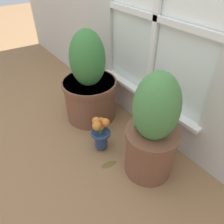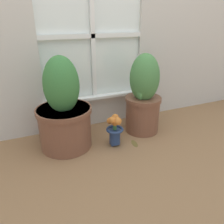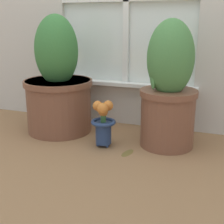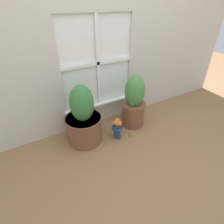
% 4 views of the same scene
% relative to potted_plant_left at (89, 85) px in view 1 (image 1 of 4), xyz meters
% --- Properties ---
extents(ground_plane, '(10.00, 10.00, 0.00)m').
position_rel_potted_plant_left_xyz_m(ground_plane, '(0.34, -0.24, -0.29)').
color(ground_plane, olive).
extents(potted_plant_left, '(0.42, 0.42, 0.72)m').
position_rel_potted_plant_left_xyz_m(potted_plant_left, '(0.00, 0.00, 0.00)').
color(potted_plant_left, brown).
rests_on(potted_plant_left, ground_plane).
extents(potted_plant_right, '(0.31, 0.31, 0.69)m').
position_rel_potted_plant_left_xyz_m(potted_plant_right, '(0.68, -0.01, 0.03)').
color(potted_plant_right, brown).
rests_on(potted_plant_right, ground_plane).
extents(flower_vase, '(0.14, 0.14, 0.26)m').
position_rel_potted_plant_left_xyz_m(flower_vase, '(0.36, -0.15, -0.14)').
color(flower_vase, navy).
rests_on(flower_vase, ground_plane).
extents(fallen_leaf, '(0.06, 0.12, 0.01)m').
position_rel_potted_plant_left_xyz_m(fallen_leaf, '(0.51, -0.19, -0.28)').
color(fallen_leaf, brown).
rests_on(fallen_leaf, ground_plane).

